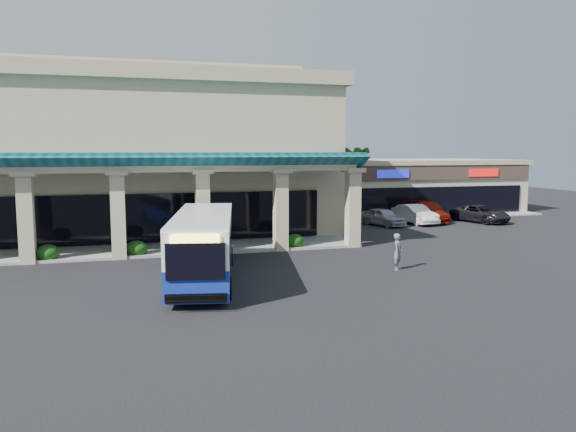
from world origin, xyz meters
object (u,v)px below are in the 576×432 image
object	(u,v)px
pedestrian	(398,252)
car_white	(415,214)
transit_bus	(204,247)
car_gray	(480,214)
car_red	(429,212)
car_silver	(383,217)

from	to	relation	value
pedestrian	car_white	world-z (taller)	pedestrian
transit_bus	car_gray	world-z (taller)	transit_bus
pedestrian	car_red	xyz separation A→B (m)	(11.21, 16.29, -0.10)
car_red	car_gray	size ratio (longest dim) A/B	1.10
car_silver	car_white	bearing A→B (deg)	-7.84
pedestrian	car_white	bearing A→B (deg)	10.22
transit_bus	car_gray	bearing A→B (deg)	41.18
car_white	car_red	world-z (taller)	car_red
car_red	car_white	bearing A→B (deg)	-135.98
transit_bus	car_gray	distance (m)	28.08
car_red	car_gray	xyz separation A→B (m)	(3.70, -1.70, -0.10)
pedestrian	car_silver	distance (m)	16.22
pedestrian	car_red	bearing A→B (deg)	7.21
car_gray	car_white	bearing A→B (deg)	158.20
transit_bus	pedestrian	bearing A→B (deg)	8.01
pedestrian	car_gray	xyz separation A→B (m)	(14.91, 14.59, -0.20)
car_white	car_red	bearing A→B (deg)	24.10
car_gray	car_silver	bearing A→B (deg)	163.15
transit_bus	car_silver	distance (m)	21.39
car_silver	car_gray	world-z (taller)	car_gray
transit_bus	pedestrian	size ratio (longest dim) A/B	6.01
pedestrian	car_gray	distance (m)	20.86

